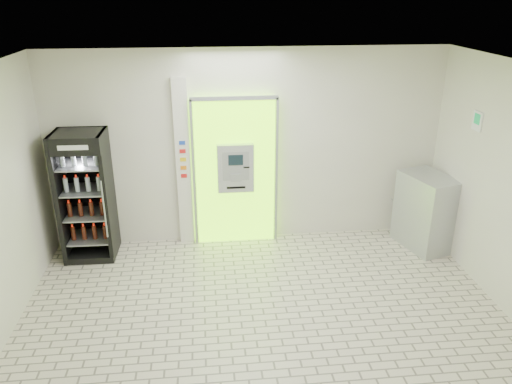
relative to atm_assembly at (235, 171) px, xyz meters
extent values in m
plane|color=beige|center=(0.20, -2.41, -1.17)|extent=(6.00, 6.00, 0.00)
plane|color=silver|center=(0.20, 0.09, 0.33)|extent=(6.00, 0.00, 6.00)
plane|color=white|center=(0.20, -2.41, 1.83)|extent=(6.00, 6.00, 0.00)
cube|color=#7EEE0B|center=(0.00, 0.02, -0.02)|extent=(1.20, 0.12, 2.30)
cube|color=gray|center=(0.00, -0.05, 1.13)|extent=(1.28, 0.04, 0.06)
cube|color=gray|center=(-0.63, -0.05, -0.02)|extent=(0.04, 0.04, 2.30)
cube|color=gray|center=(0.63, -0.05, -0.02)|extent=(0.04, 0.04, 2.30)
cube|color=black|center=(0.10, -0.04, -0.67)|extent=(0.62, 0.01, 0.67)
cube|color=black|center=(-0.34, -0.04, 0.81)|extent=(0.22, 0.01, 0.18)
cube|color=#ACAFB4|center=(0.00, -0.09, 0.08)|extent=(0.55, 0.12, 0.75)
cube|color=black|center=(0.00, -0.16, 0.23)|extent=(0.22, 0.01, 0.16)
cube|color=gray|center=(0.00, -0.16, -0.05)|extent=(0.16, 0.01, 0.12)
cube|color=black|center=(0.16, -0.16, 0.11)|extent=(0.09, 0.01, 0.02)
cube|color=black|center=(0.00, -0.16, -0.21)|extent=(0.28, 0.01, 0.03)
cube|color=silver|center=(-0.78, 0.04, 0.13)|extent=(0.22, 0.10, 2.60)
cube|color=#193FB2|center=(-0.78, -0.02, 0.48)|extent=(0.09, 0.01, 0.06)
cube|color=red|center=(-0.78, -0.02, 0.35)|extent=(0.09, 0.01, 0.06)
cube|color=yellow|center=(-0.78, -0.02, 0.22)|extent=(0.09, 0.01, 0.06)
cube|color=orange|center=(-0.78, -0.02, 0.09)|extent=(0.09, 0.01, 0.06)
cube|color=red|center=(-0.78, -0.02, -0.04)|extent=(0.09, 0.01, 0.06)
cube|color=black|center=(-2.20, -0.25, -0.21)|extent=(0.73, 0.67, 1.92)
cube|color=black|center=(-2.20, 0.05, -0.21)|extent=(0.72, 0.06, 1.92)
cube|color=red|center=(-2.20, -0.57, 0.62)|extent=(0.70, 0.02, 0.23)
cube|color=white|center=(-2.20, -0.58, 0.62)|extent=(0.40, 0.01, 0.07)
cube|color=black|center=(-2.20, -0.25, -1.12)|extent=(0.73, 0.67, 0.10)
cylinder|color=gray|center=(-1.89, -0.60, -0.29)|extent=(0.02, 0.02, 0.86)
cube|color=gray|center=(-2.20, -0.25, -0.88)|extent=(0.61, 0.57, 0.02)
cube|color=gray|center=(-2.20, -0.25, -0.50)|extent=(0.61, 0.57, 0.02)
cube|color=gray|center=(-2.20, -0.25, -0.12)|extent=(0.61, 0.57, 0.02)
cube|color=gray|center=(-2.20, -0.25, 0.27)|extent=(0.61, 0.57, 0.02)
cube|color=#ACAFB4|center=(2.90, -0.51, -0.59)|extent=(0.81, 1.00, 1.16)
cube|color=gray|center=(2.61, -0.51, -0.53)|extent=(0.25, 0.82, 0.01)
cube|color=white|center=(3.19, -1.01, 0.95)|extent=(0.02, 0.22, 0.26)
cube|color=#0D954A|center=(3.18, -1.01, 0.98)|extent=(0.00, 0.14, 0.14)
camera|label=1|loc=(-0.45, -7.17, 2.59)|focal=35.00mm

